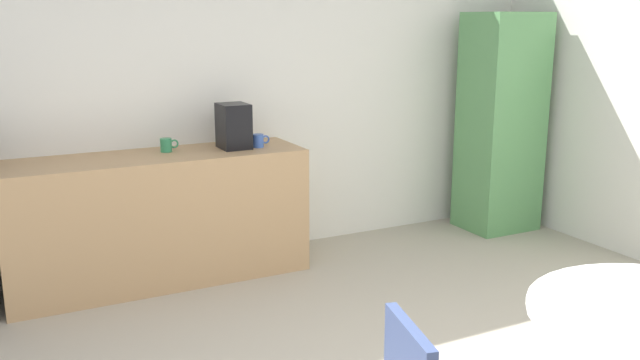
% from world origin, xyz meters
% --- Properties ---
extents(wall_back, '(6.00, 0.10, 2.60)m').
position_xyz_m(wall_back, '(0.00, 3.00, 1.30)').
color(wall_back, white).
rests_on(wall_back, ground_plane).
extents(counter_block, '(2.05, 0.60, 0.90)m').
position_xyz_m(counter_block, '(-0.41, 2.65, 0.45)').
color(counter_block, tan).
rests_on(counter_block, ground_plane).
extents(locker_cabinet, '(0.60, 0.50, 1.86)m').
position_xyz_m(locker_cabinet, '(2.55, 2.55, 0.93)').
color(locker_cabinet, '#599959').
rests_on(locker_cabinet, ground_plane).
extents(mug_white, '(0.13, 0.08, 0.09)m').
position_xyz_m(mug_white, '(-0.31, 2.73, 0.95)').
color(mug_white, '#338C59').
rests_on(mug_white, counter_block).
extents(mug_green, '(0.13, 0.08, 0.09)m').
position_xyz_m(mug_green, '(0.33, 2.60, 0.95)').
color(mug_green, '#3F66BF').
rests_on(mug_green, counter_block).
extents(coffee_maker, '(0.20, 0.24, 0.32)m').
position_xyz_m(coffee_maker, '(0.16, 2.65, 1.06)').
color(coffee_maker, black).
rests_on(coffee_maker, counter_block).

